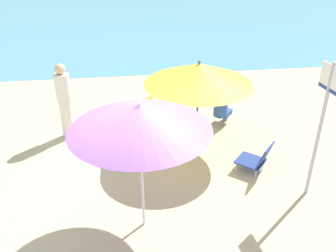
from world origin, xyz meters
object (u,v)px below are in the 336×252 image
(umbrella_purple, at_px, (140,118))
(person_b, at_px, (222,107))
(umbrella_yellow, at_px, (199,74))
(beach_chair_b, at_px, (132,129))
(beach_chair_c, at_px, (257,158))
(beach_chair_e, at_px, (132,145))
(person_a, at_px, (65,101))
(beach_chair_a, at_px, (152,112))
(warning_sign, at_px, (323,114))

(umbrella_purple, relative_size, person_b, 2.33)
(umbrella_yellow, bearing_deg, beach_chair_b, 162.94)
(umbrella_yellow, xyz_separation_m, beach_chair_c, (0.94, -1.00, -1.33))
(beach_chair_e, distance_m, person_a, 1.83)
(beach_chair_a, bearing_deg, person_b, 39.78)
(beach_chair_e, bearing_deg, person_a, 128.91)
(person_b, bearing_deg, beach_chair_e, 158.66)
(person_a, bearing_deg, beach_chair_e, -162.22)
(beach_chair_e, height_order, warning_sign, warning_sign)
(person_b, bearing_deg, beach_chair_c, -136.04)
(umbrella_purple, relative_size, beach_chair_e, 3.29)
(person_b, bearing_deg, umbrella_purple, -174.98)
(beach_chair_c, xyz_separation_m, beach_chair_e, (-2.28, 0.70, 0.05))
(umbrella_yellow, height_order, beach_chair_e, umbrella_yellow)
(umbrella_yellow, relative_size, warning_sign, 0.88)
(beach_chair_e, relative_size, person_a, 0.39)
(umbrella_purple, bearing_deg, umbrella_yellow, 59.53)
(beach_chair_a, relative_size, person_b, 0.81)
(umbrella_yellow, bearing_deg, umbrella_purple, -120.47)
(beach_chair_c, xyz_separation_m, person_a, (-3.61, 1.86, 0.54))
(beach_chair_a, relative_size, beach_chair_c, 0.98)
(umbrella_yellow, distance_m, person_b, 1.67)
(beach_chair_a, bearing_deg, person_a, -124.13)
(umbrella_yellow, distance_m, beach_chair_a, 1.91)
(umbrella_yellow, distance_m, beach_chair_e, 1.88)
(beach_chair_a, xyz_separation_m, person_b, (1.57, -0.21, 0.14))
(beach_chair_c, relative_size, beach_chair_e, 1.17)
(beach_chair_a, bearing_deg, beach_chair_c, -3.06)
(umbrella_purple, xyz_separation_m, beach_chair_e, (-0.10, 1.81, -1.51))
(person_a, xyz_separation_m, person_b, (3.43, 0.06, -0.38))
(umbrella_yellow, height_order, beach_chair_b, umbrella_yellow)
(umbrella_yellow, bearing_deg, person_b, 50.24)
(umbrella_purple, relative_size, beach_chair_a, 2.88)
(beach_chair_a, bearing_deg, beach_chair_e, -62.91)
(person_a, bearing_deg, umbrella_yellow, -138.93)
(umbrella_purple, distance_m, umbrella_yellow, 2.46)
(beach_chair_a, height_order, person_a, person_a)
(beach_chair_a, distance_m, beach_chair_b, 0.88)
(beach_chair_b, bearing_deg, umbrella_yellow, 9.85)
(beach_chair_b, height_order, beach_chair_c, beach_chair_c)
(umbrella_purple, height_order, person_a, umbrella_purple)
(umbrella_yellow, distance_m, beach_chair_b, 1.89)
(person_b, bearing_deg, beach_chair_a, 120.76)
(umbrella_purple, distance_m, beach_chair_a, 3.62)
(umbrella_purple, xyz_separation_m, warning_sign, (2.85, 0.40, -0.33))
(beach_chair_a, xyz_separation_m, beach_chair_b, (-0.49, -0.73, -0.00))
(warning_sign, bearing_deg, person_a, 141.53)
(beach_chair_a, relative_size, beach_chair_e, 1.14)
(beach_chair_b, height_order, person_a, person_a)
(warning_sign, bearing_deg, beach_chair_e, 146.96)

